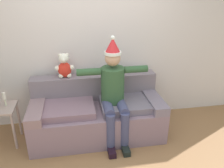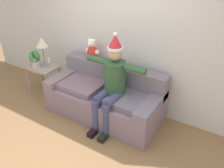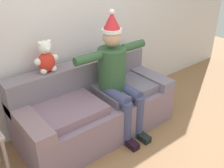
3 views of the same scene
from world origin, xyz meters
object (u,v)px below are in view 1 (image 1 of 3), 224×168
(person_seated, at_px, (114,90))
(candle_short, at_px, (4,97))
(teddy_bear, at_px, (64,67))
(couch, at_px, (97,113))

(person_seated, bearing_deg, candle_short, 173.35)
(person_seated, relative_size, teddy_bear, 4.07)
(couch, bearing_deg, candle_short, 179.40)
(person_seated, height_order, candle_short, person_seated)
(person_seated, bearing_deg, teddy_bear, 147.30)
(person_seated, xyz_separation_m, candle_short, (-1.53, 0.18, -0.07))
(teddy_bear, bearing_deg, person_seated, -32.70)
(couch, xyz_separation_m, teddy_bear, (-0.44, 0.27, 0.70))
(person_seated, distance_m, candle_short, 1.54)
(teddy_bear, bearing_deg, candle_short, -163.09)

